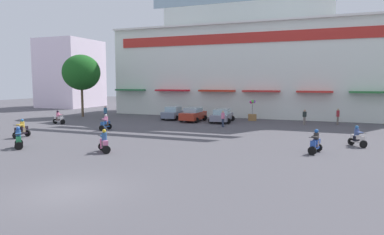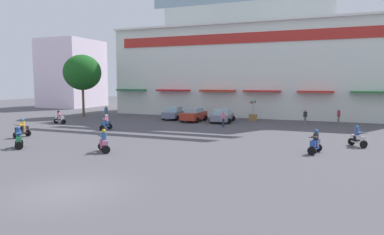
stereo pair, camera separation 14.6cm
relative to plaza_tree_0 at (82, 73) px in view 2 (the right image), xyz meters
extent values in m
plane|color=#4F4D53|center=(19.05, -11.55, -5.62)|extent=(128.00, 128.00, 0.00)
cube|color=white|center=(19.05, 10.75, 0.08)|extent=(35.20, 10.59, 11.41)
cube|color=white|center=(19.05, 11.28, 9.63)|extent=(21.12, 9.53, 7.68)
cube|color=red|center=(19.05, 5.39, 4.05)|extent=(32.38, 0.12, 1.21)
cube|color=white|center=(19.05, 5.35, 5.91)|extent=(35.20, 0.70, 0.24)
cube|color=#27703F|center=(4.10, 4.90, -2.27)|extent=(4.20, 1.10, 0.20)
cube|color=red|center=(10.38, 4.90, -2.27)|extent=(4.54, 1.10, 0.20)
cube|color=red|center=(16.39, 4.90, -2.27)|extent=(4.49, 1.10, 0.20)
cube|color=red|center=(21.83, 4.90, -2.27)|extent=(4.35, 1.10, 0.20)
cube|color=red|center=(27.75, 4.90, -2.27)|extent=(3.88, 1.10, 0.20)
cube|color=#2D753A|center=(33.47, 4.90, -2.27)|extent=(4.40, 1.10, 0.20)
cube|color=white|center=(-13.45, 13.75, 0.27)|extent=(8.40, 9.42, 11.78)
cylinder|color=brown|center=(0.00, 0.00, -3.64)|extent=(0.30, 0.30, 3.96)
ellipsoid|color=#1A571C|center=(0.00, 0.00, 0.01)|extent=(4.77, 4.61, 4.46)
cube|color=slate|center=(12.08, 1.40, -5.00)|extent=(2.00, 4.16, 0.70)
cube|color=#9FBECA|center=(12.08, 1.40, -4.38)|extent=(1.60, 2.13, 0.55)
cylinder|color=black|center=(11.15, 2.57, -5.32)|extent=(0.61, 0.21, 0.60)
cylinder|color=black|center=(12.81, 2.71, -5.32)|extent=(0.61, 0.21, 0.60)
cylinder|color=black|center=(11.35, 0.08, -5.32)|extent=(0.61, 0.21, 0.60)
cylinder|color=black|center=(13.02, 0.22, -5.32)|extent=(0.61, 0.21, 0.60)
cube|color=#B13421|center=(15.06, 0.26, -4.96)|extent=(1.88, 4.15, 0.78)
cube|color=#90B1C0|center=(15.06, 0.26, -4.33)|extent=(1.58, 2.09, 0.47)
cylinder|color=black|center=(14.19, 1.55, -5.32)|extent=(0.60, 0.18, 0.60)
cylinder|color=black|center=(15.98, 1.52, -5.32)|extent=(0.60, 0.18, 0.60)
cylinder|color=black|center=(14.14, -1.00, -5.32)|extent=(0.60, 0.18, 0.60)
cylinder|color=black|center=(15.93, -1.03, -5.32)|extent=(0.60, 0.18, 0.60)
cube|color=gray|center=(18.31, 0.66, -5.03)|extent=(2.25, 4.64, 0.64)
cube|color=#9DC0C7|center=(18.31, 0.66, -4.44)|extent=(1.79, 2.38, 0.52)
cylinder|color=black|center=(17.26, 1.96, -5.32)|extent=(0.61, 0.22, 0.60)
cylinder|color=black|center=(19.09, 2.14, -5.32)|extent=(0.61, 0.22, 0.60)
cylinder|color=black|center=(17.52, -0.81, -5.32)|extent=(0.61, 0.22, 0.60)
cylinder|color=black|center=(19.35, -0.64, -5.32)|extent=(0.61, 0.22, 0.60)
cylinder|color=black|center=(31.30, -10.11, -5.36)|extent=(0.51, 0.42, 0.52)
cylinder|color=black|center=(30.62, -9.16, -5.36)|extent=(0.51, 0.42, 0.52)
cube|color=silver|center=(30.96, -9.63, -5.30)|extent=(0.82, 1.00, 0.10)
cube|color=silver|center=(30.84, -9.46, -4.97)|extent=(0.62, 0.71, 0.28)
cube|color=silver|center=(31.23, -10.01, -5.15)|extent=(0.34, 0.30, 0.64)
cylinder|color=black|center=(31.24, -10.03, -4.63)|extent=(0.45, 0.33, 0.04)
cube|color=black|center=(30.89, -9.54, -5.09)|extent=(0.42, 0.41, 0.36)
cylinder|color=#44578D|center=(30.89, -9.54, -4.66)|extent=(0.45, 0.45, 0.50)
sphere|color=#2B66A1|center=(30.89, -9.54, -4.30)|extent=(0.25, 0.25, 0.25)
cube|color=#44578D|center=(31.04, -9.75, -4.63)|extent=(0.53, 0.56, 0.10)
cylinder|color=black|center=(10.02, -9.81, -5.36)|extent=(0.53, 0.18, 0.52)
cylinder|color=black|center=(9.94, -8.56, -5.36)|extent=(0.53, 0.18, 0.52)
cube|color=#28589F|center=(9.98, -9.19, -5.30)|extent=(0.35, 1.12, 0.10)
cube|color=#28589F|center=(9.97, -8.96, -4.93)|extent=(0.35, 0.72, 0.28)
cube|color=#28589F|center=(10.01, -9.69, -5.13)|extent=(0.33, 0.16, 0.67)
cylinder|color=black|center=(10.02, -9.71, -4.59)|extent=(0.52, 0.07, 0.04)
cube|color=brown|center=(9.97, -9.06, -5.05)|extent=(0.34, 0.30, 0.36)
cylinder|color=pink|center=(9.97, -9.06, -4.62)|extent=(0.34, 0.34, 0.50)
sphere|color=silver|center=(9.97, -9.06, -4.26)|extent=(0.25, 0.25, 0.25)
cube|color=pink|center=(9.99, -9.34, -4.60)|extent=(0.37, 0.46, 0.10)
cylinder|color=black|center=(10.15, -18.94, -5.36)|extent=(0.46, 0.48, 0.52)
cylinder|color=black|center=(9.20, -18.08, -5.36)|extent=(0.46, 0.48, 0.52)
cube|color=#288A51|center=(9.68, -18.51, -5.30)|extent=(1.02, 0.96, 0.10)
cube|color=#288A51|center=(9.50, -18.36, -4.94)|extent=(0.73, 0.70, 0.28)
cube|color=#288A51|center=(10.05, -18.85, -5.14)|extent=(0.32, 0.33, 0.66)
cylinder|color=black|center=(10.07, -18.87, -4.60)|extent=(0.38, 0.41, 0.04)
cube|color=#1C223A|center=(9.58, -18.42, -5.06)|extent=(0.42, 0.43, 0.36)
cylinder|color=#2D5890|center=(9.58, -18.42, -4.64)|extent=(0.45, 0.45, 0.49)
sphere|color=#2857AB|center=(9.58, -18.42, -4.29)|extent=(0.25, 0.25, 0.25)
cube|color=#2D5890|center=(9.79, -18.61, -4.62)|extent=(0.55, 0.55, 0.10)
cylinder|color=black|center=(15.33, -17.08, -5.36)|extent=(0.46, 0.48, 0.52)
cylinder|color=black|center=(16.23, -17.93, -5.36)|extent=(0.46, 0.48, 0.52)
cube|color=#D16896|center=(15.78, -17.51, -5.30)|extent=(0.99, 0.95, 0.10)
cube|color=#D16896|center=(15.94, -17.66, -4.96)|extent=(0.71, 0.69, 0.28)
cube|color=#D16896|center=(15.42, -17.17, -5.15)|extent=(0.32, 0.33, 0.64)
cylinder|color=black|center=(15.40, -17.15, -4.62)|extent=(0.38, 0.40, 0.04)
cube|color=#474243|center=(15.87, -17.59, -5.08)|extent=(0.42, 0.42, 0.36)
cylinder|color=#2D568A|center=(15.87, -17.59, -4.63)|extent=(0.45, 0.45, 0.55)
sphere|color=gold|center=(15.87, -17.59, -4.25)|extent=(0.25, 0.25, 0.25)
cube|color=#2D568A|center=(15.67, -17.40, -4.60)|extent=(0.55, 0.55, 0.10)
cylinder|color=black|center=(3.25, -7.23, -5.36)|extent=(0.23, 0.54, 0.52)
cylinder|color=black|center=(2.07, -7.03, -5.36)|extent=(0.23, 0.54, 0.52)
cube|color=silver|center=(2.66, -7.13, -5.30)|extent=(1.08, 0.45, 0.10)
cube|color=silver|center=(2.45, -7.10, -4.95)|extent=(0.71, 0.41, 0.28)
cube|color=silver|center=(3.13, -7.21, -5.14)|extent=(0.19, 0.34, 0.66)
cylinder|color=black|center=(3.15, -7.21, -4.61)|extent=(0.12, 0.52, 0.04)
cube|color=#53423F|center=(2.54, -7.11, -5.07)|extent=(0.33, 0.36, 0.36)
cylinder|color=pink|center=(2.54, -7.11, -4.65)|extent=(0.37, 0.37, 0.48)
sphere|color=black|center=(2.54, -7.11, -4.30)|extent=(0.25, 0.25, 0.25)
cube|color=pink|center=(2.80, -7.16, -4.62)|extent=(0.49, 0.41, 0.10)
cylinder|color=black|center=(6.29, -15.78, -5.36)|extent=(0.53, 0.20, 0.52)
cylinder|color=black|center=(6.14, -14.49, -5.36)|extent=(0.53, 0.20, 0.52)
cube|color=black|center=(6.22, -15.13, -5.30)|extent=(0.41, 1.16, 0.10)
cube|color=black|center=(6.19, -14.90, -4.89)|extent=(0.38, 0.75, 0.28)
cube|color=black|center=(6.28, -15.65, -5.11)|extent=(0.33, 0.18, 0.71)
cylinder|color=black|center=(6.28, -15.67, -4.55)|extent=(0.52, 0.10, 0.04)
cube|color=#706250|center=(6.20, -15.00, -5.01)|extent=(0.35, 0.32, 0.36)
cylinder|color=gold|center=(6.20, -15.00, -4.59)|extent=(0.36, 0.36, 0.48)
sphere|color=#2B67A9|center=(6.20, -15.00, -4.24)|extent=(0.25, 0.25, 0.25)
cube|color=gold|center=(6.24, -15.29, -4.57)|extent=(0.39, 0.48, 0.10)
cylinder|color=black|center=(28.13, -13.65, -5.36)|extent=(0.54, 0.27, 0.52)
cylinder|color=black|center=(28.45, -12.46, -5.36)|extent=(0.54, 0.27, 0.52)
cube|color=#284DA5|center=(28.29, -13.05, -5.30)|extent=(0.55, 1.11, 0.10)
cube|color=#284DA5|center=(28.35, -12.84, -4.90)|extent=(0.47, 0.74, 0.28)
cube|color=#284DA5|center=(28.16, -13.53, -5.11)|extent=(0.35, 0.22, 0.70)
cylinder|color=black|center=(28.16, -13.55, -4.56)|extent=(0.51, 0.17, 0.04)
cube|color=slate|center=(28.32, -12.94, -5.02)|extent=(0.38, 0.35, 0.36)
cylinder|color=#353131|center=(28.32, -12.94, -4.59)|extent=(0.39, 0.39, 0.50)
sphere|color=#2259AC|center=(28.32, -12.94, -4.23)|extent=(0.25, 0.25, 0.25)
cube|color=#353131|center=(28.25, -13.20, -4.57)|extent=(0.44, 0.51, 0.10)
cylinder|color=#242F45|center=(19.54, -3.28, -5.20)|extent=(0.30, 0.30, 0.84)
cylinder|color=pink|center=(19.54, -3.28, -4.49)|extent=(0.48, 0.48, 0.58)
sphere|color=tan|center=(19.54, -3.28, -4.09)|extent=(0.21, 0.21, 0.21)
cylinder|color=#6C5F55|center=(30.17, 2.70, -5.18)|extent=(0.24, 0.24, 0.87)
cylinder|color=#A22B32|center=(30.17, 2.70, -4.44)|extent=(0.39, 0.39, 0.62)
sphere|color=tan|center=(30.17, 2.70, -4.02)|extent=(0.22, 0.22, 0.22)
cylinder|color=navy|center=(5.50, -2.85, -5.18)|extent=(0.33, 0.33, 0.88)
cylinder|color=#346485|center=(5.50, -2.85, -4.43)|extent=(0.54, 0.54, 0.60)
sphere|color=tan|center=(5.50, -2.85, -4.02)|extent=(0.23, 0.23, 0.23)
cylinder|color=slate|center=(26.94, 1.63, -5.20)|extent=(0.34, 0.34, 0.83)
cylinder|color=#212A27|center=(26.94, 1.63, -4.53)|extent=(0.54, 0.54, 0.53)
sphere|color=tan|center=(26.94, 1.63, -4.15)|extent=(0.22, 0.22, 0.22)
cube|color=olive|center=(21.16, 3.32, -5.24)|extent=(1.04, 0.84, 0.75)
cylinder|color=#4C4C4C|center=(21.16, 3.32, -4.27)|extent=(0.04, 0.04, 1.20)
sphere|color=purple|center=(21.34, 3.32, -3.42)|extent=(0.34, 0.34, 0.34)
sphere|color=yellow|center=(21.20, 3.46, -3.41)|extent=(0.34, 0.34, 0.34)
sphere|color=orange|center=(21.05, 3.42, -3.48)|extent=(0.35, 0.35, 0.35)
sphere|color=#EE299B|center=(21.00, 3.22, -3.47)|extent=(0.34, 0.34, 0.34)
sphere|color=#55CB4D|center=(21.21, 3.16, -3.38)|extent=(0.34, 0.34, 0.34)
camera|label=1|loc=(28.57, -35.22, -1.18)|focal=31.67mm
camera|label=2|loc=(28.71, -35.17, -1.18)|focal=31.67mm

